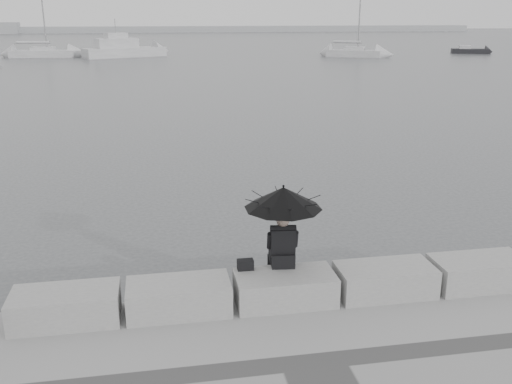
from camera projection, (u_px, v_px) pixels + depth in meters
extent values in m
plane|color=#434547|center=(278.00, 316.00, 9.83)|extent=(360.00, 360.00, 0.00)
cube|color=gray|center=(66.00, 307.00, 8.60)|extent=(1.60, 0.80, 0.50)
cube|color=gray|center=(179.00, 297.00, 8.89)|extent=(1.60, 0.80, 0.50)
cube|color=gray|center=(285.00, 288.00, 9.18)|extent=(1.60, 0.80, 0.50)
cube|color=gray|center=(385.00, 280.00, 9.46)|extent=(1.60, 0.80, 0.50)
cube|color=gray|center=(479.00, 272.00, 9.75)|extent=(1.60, 0.80, 0.50)
sphere|color=#726056|center=(283.00, 221.00, 9.22)|extent=(0.21, 0.21, 0.21)
cylinder|color=black|center=(283.00, 217.00, 9.19)|extent=(0.02, 0.02, 1.00)
cone|color=black|center=(283.00, 198.00, 9.09)|extent=(1.27, 1.27, 0.35)
sphere|color=black|center=(283.00, 186.00, 9.03)|extent=(0.04, 0.04, 0.04)
cube|color=black|center=(245.00, 265.00, 9.25)|extent=(0.26, 0.15, 0.17)
cube|color=#9EA1A3|center=(157.00, 29.00, 155.13)|extent=(180.00, 6.00, 1.60)
cube|color=silver|center=(44.00, 54.00, 67.57)|extent=(7.65, 3.07, 0.90)
cube|color=silver|center=(43.00, 49.00, 67.39)|extent=(2.75, 1.83, 0.50)
cylinder|color=gray|center=(42.00, 43.00, 67.20)|extent=(4.19, 0.48, 0.10)
cube|color=silver|center=(354.00, 54.00, 68.23)|extent=(6.75, 5.30, 0.90)
cube|color=silver|center=(355.00, 49.00, 68.05)|extent=(2.74, 2.51, 0.50)
cylinder|color=gray|center=(355.00, 43.00, 67.85)|extent=(3.16, 1.90, 0.10)
cube|color=silver|center=(125.00, 53.00, 67.90)|extent=(9.94, 6.38, 1.20)
cube|color=silver|center=(124.00, 43.00, 67.57)|extent=(5.29, 3.93, 1.20)
cube|color=silver|center=(124.00, 35.00, 67.30)|extent=(2.84, 2.42, 0.60)
cylinder|color=gray|center=(123.00, 26.00, 66.97)|extent=(0.08, 0.08, 1.60)
cube|color=black|center=(470.00, 51.00, 73.99)|extent=(4.92, 3.20, 0.70)
cube|color=silver|center=(470.00, 48.00, 73.84)|extent=(1.74, 1.63, 0.50)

